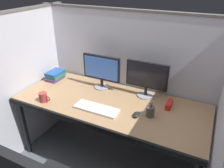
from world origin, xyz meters
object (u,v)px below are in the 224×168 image
at_px(keyboard_main, 96,109).
at_px(red_stapler, 169,104).
at_px(book_stack, 55,75).
at_px(pen_cup, 150,111).
at_px(desk, 109,107).
at_px(computer_mouse, 137,114).
at_px(coffee_mug, 43,97).
at_px(monitor_left, 101,70).
at_px(monitor_right, 147,77).

relative_size(keyboard_main, red_stapler, 2.87).
distance_m(keyboard_main, book_stack, 0.86).
bearing_deg(pen_cup, red_stapler, 62.17).
height_order(keyboard_main, pen_cup, pen_cup).
height_order(desk, computer_mouse, computer_mouse).
xyz_separation_m(desk, coffee_mug, (-0.60, -0.27, 0.10)).
bearing_deg(computer_mouse, monitor_left, 147.68).
height_order(computer_mouse, pen_cup, pen_cup).
height_order(keyboard_main, red_stapler, red_stapler).
distance_m(monitor_left, keyboard_main, 0.49).
height_order(desk, monitor_right, monitor_right).
distance_m(book_stack, pen_cup, 1.28).
bearing_deg(desk, pen_cup, -4.78).
distance_m(keyboard_main, computer_mouse, 0.38).
distance_m(monitor_left, coffee_mug, 0.66).
xyz_separation_m(monitor_left, coffee_mug, (-0.38, -0.52, -0.17)).
distance_m(monitor_right, coffee_mug, 1.05).
relative_size(desk, coffee_mug, 15.08).
distance_m(desk, keyboard_main, 0.18).
distance_m(monitor_left, red_stapler, 0.79).
distance_m(monitor_left, pen_cup, 0.73).
bearing_deg(coffee_mug, book_stack, 116.50).
bearing_deg(monitor_right, coffee_mug, -147.76).
bearing_deg(computer_mouse, book_stack, 165.97).
distance_m(coffee_mug, red_stapler, 1.23).
relative_size(monitor_right, computer_mouse, 4.48).
distance_m(desk, monitor_right, 0.48).
bearing_deg(computer_mouse, pen_cup, 27.74).
relative_size(monitor_left, monitor_right, 1.00).
relative_size(keyboard_main, coffee_mug, 3.41).
height_order(keyboard_main, coffee_mug, coffee_mug).
distance_m(monitor_right, computer_mouse, 0.43).
height_order(desk, coffee_mug, coffee_mug).
xyz_separation_m(monitor_right, book_stack, (-1.11, -0.09, -0.17)).
bearing_deg(monitor_left, monitor_right, 3.91).
xyz_separation_m(desk, book_stack, (-0.83, 0.20, 0.10)).
bearing_deg(red_stapler, monitor_left, 175.23).
relative_size(desk, book_stack, 8.38).
bearing_deg(monitor_left, red_stapler, -4.77).
bearing_deg(monitor_right, monitor_left, -176.09).
bearing_deg(red_stapler, keyboard_main, -149.67).
distance_m(monitor_right, red_stapler, 0.34).
xyz_separation_m(pen_cup, red_stapler, (0.12, 0.22, -0.02)).
distance_m(computer_mouse, pen_cup, 0.12).
xyz_separation_m(monitor_right, pen_cup, (0.15, -0.32, -0.17)).
xyz_separation_m(book_stack, red_stapler, (1.38, -0.01, -0.02)).
height_order(monitor_left, book_stack, monitor_left).
bearing_deg(red_stapler, book_stack, 179.69).
bearing_deg(book_stack, monitor_left, 5.34).
height_order(monitor_left, monitor_right, same).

